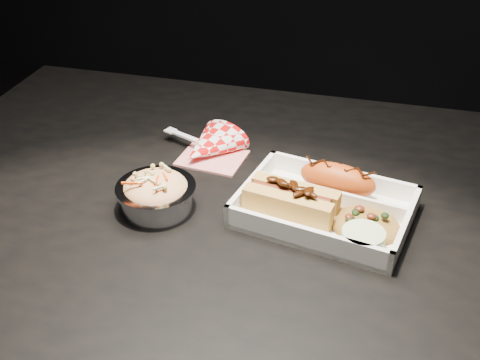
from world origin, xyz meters
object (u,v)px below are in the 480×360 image
dining_table (250,237)px  food_tray (325,210)px  napkin_fork (208,147)px  fried_pastry (338,180)px  foil_coleslaw_cup (156,192)px  hotdog (291,200)px

dining_table → food_tray: bearing=-14.1°
napkin_fork → fried_pastry: bearing=5.1°
foil_coleslaw_cup → napkin_fork: bearing=80.8°
napkin_fork → food_tray: bearing=-7.1°
hotdog → napkin_fork: bearing=150.7°
fried_pastry → foil_coleslaw_cup: bearing=-158.9°
fried_pastry → hotdog: 0.09m
dining_table → napkin_fork: napkin_fork is taller
food_tray → fried_pastry: 0.06m
food_tray → foil_coleslaw_cup: size_ratio=2.29×
dining_table → food_tray: food_tray is taller
hotdog → napkin_fork: (-0.17, 0.15, -0.02)m
food_tray → napkin_fork: size_ratio=1.70×
food_tray → napkin_fork: 0.26m
foil_coleslaw_cup → fried_pastry: bearing=21.1°
fried_pastry → hotdog: size_ratio=0.84×
dining_table → napkin_fork: 0.18m
fried_pastry → napkin_fork: bearing=162.5°
hotdog → foil_coleslaw_cup: size_ratio=1.19×
napkin_fork → dining_table: bearing=-21.5°
foil_coleslaw_cup → hotdog: bearing=8.3°
hotdog → foil_coleslaw_cup: bearing=-161.1°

